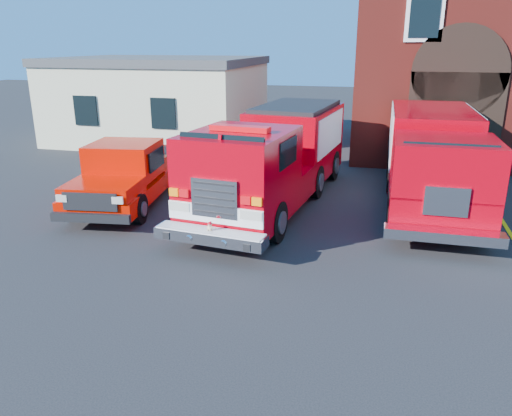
% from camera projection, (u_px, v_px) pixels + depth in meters
% --- Properties ---
extents(ground, '(100.00, 100.00, 0.00)m').
position_uv_depth(ground, '(267.00, 240.00, 13.53)').
color(ground, black).
rests_on(ground, ground).
extents(parking_stripe_mid, '(0.12, 3.00, 0.01)m').
position_uv_depth(parking_stripe_mid, '(497.00, 213.00, 15.66)').
color(parking_stripe_mid, yellow).
rests_on(parking_stripe_mid, ground).
extents(parking_stripe_far, '(0.12, 3.00, 0.01)m').
position_uv_depth(parking_stripe_far, '(481.00, 187.00, 18.42)').
color(parking_stripe_far, yellow).
rests_on(parking_stripe_far, ground).
extents(side_building, '(10.20, 8.20, 4.35)m').
position_uv_depth(side_building, '(160.00, 99.00, 26.90)').
color(side_building, beige).
rests_on(side_building, ground).
extents(fire_engine, '(3.77, 10.00, 3.01)m').
position_uv_depth(fire_engine, '(275.00, 157.00, 16.21)').
color(fire_engine, black).
rests_on(fire_engine, ground).
extents(pickup_truck, '(3.07, 6.51, 2.05)m').
position_uv_depth(pickup_truck, '(129.00, 173.00, 16.50)').
color(pickup_truck, black).
rests_on(pickup_truck, ground).
extents(secondary_truck, '(2.86, 9.00, 2.92)m').
position_uv_depth(secondary_truck, '(433.00, 156.00, 16.16)').
color(secondary_truck, black).
rests_on(secondary_truck, ground).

